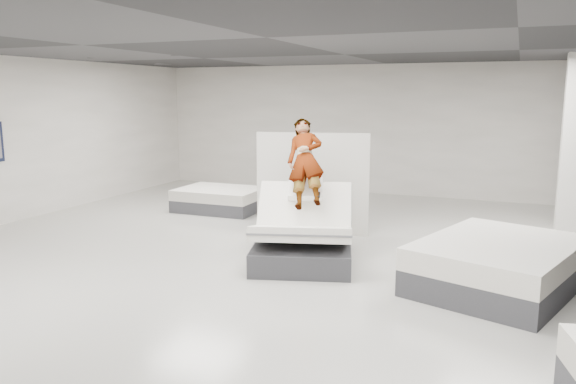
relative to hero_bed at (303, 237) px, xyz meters
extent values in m
plane|color=#AFADA5|center=(-0.20, -0.84, -0.37)|extent=(14.00, 14.00, 0.00)
plane|color=black|center=(-0.20, -0.84, 2.83)|extent=(14.00, 14.00, 0.00)
cube|color=silver|center=(-0.20, 6.16, 1.23)|extent=(12.00, 0.04, 3.20)
cube|color=#35353A|center=(-0.01, 0.03, -0.21)|extent=(1.89, 2.21, 0.33)
cube|color=white|center=(-0.09, 0.29, 0.36)|extent=(1.59, 1.20, 0.80)
cube|color=#5E5E63|center=(-0.09, 0.29, 0.36)|extent=(1.58, 1.10, 0.68)
cube|color=white|center=(0.12, -0.39, 0.16)|extent=(1.63, 1.33, 0.40)
cube|color=#5E5E63|center=(0.12, -0.39, 0.16)|extent=(1.64, 1.32, 0.22)
cube|color=white|center=(-0.11, 0.37, 0.68)|extent=(0.60, 0.50, 0.35)
imported|color=slate|center=(-0.09, 0.31, 0.82)|extent=(0.97, 1.57, 1.22)
cube|color=black|center=(0.22, 0.04, 0.65)|extent=(0.09, 0.15, 0.08)
cube|color=silver|center=(-0.46, 1.64, 0.54)|extent=(1.97, 0.52, 1.81)
cube|color=#35353A|center=(2.75, -0.14, -0.20)|extent=(2.33, 2.69, 0.34)
cube|color=white|center=(2.75, -0.14, 0.11)|extent=(2.33, 2.69, 0.28)
cube|color=#35353A|center=(-2.99, 2.82, -0.24)|extent=(1.75, 1.32, 0.26)
cube|color=white|center=(-2.99, 2.82, 0.00)|extent=(1.75, 1.32, 0.22)
cube|color=silver|center=(3.80, 3.66, 1.23)|extent=(0.40, 0.40, 3.20)
camera|label=1|loc=(2.88, -7.61, 2.13)|focal=35.00mm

